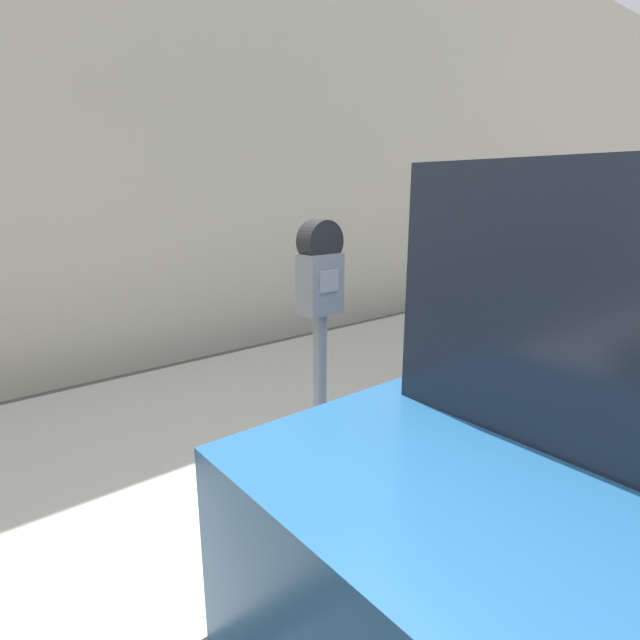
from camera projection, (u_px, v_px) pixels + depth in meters
sidewalk at (219, 441)px, 3.35m from camera, size 24.00×2.80×0.15m
building_facade at (90, 86)px, 4.24m from camera, size 24.00×0.30×5.12m
parking_meter at (320, 309)px, 2.48m from camera, size 0.21×0.14×1.43m
fire_hydrant at (565, 336)px, 4.02m from camera, size 0.23×0.23×0.85m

